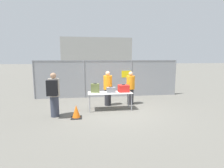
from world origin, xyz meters
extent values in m
plane|color=#605E56|center=(0.00, 0.00, 0.00)|extent=(120.00, 120.00, 0.00)
cylinder|color=gray|center=(-4.11, 2.72, 1.07)|extent=(0.07, 0.07, 2.13)
cylinder|color=gray|center=(-1.37, 2.72, 1.07)|extent=(0.07, 0.07, 2.13)
cylinder|color=gray|center=(1.37, 2.72, 1.07)|extent=(0.07, 0.07, 2.13)
cylinder|color=gray|center=(4.11, 2.72, 1.07)|extent=(0.07, 0.07, 2.13)
cube|color=gray|center=(0.00, 2.72, 1.07)|extent=(8.22, 0.01, 2.13)
cube|color=gray|center=(0.00, 2.72, 2.10)|extent=(8.22, 0.04, 0.04)
cube|color=yellow|center=(1.07, 2.71, 1.32)|extent=(0.60, 0.01, 0.40)
cube|color=silver|center=(-0.25, 0.17, 0.76)|extent=(1.92, 0.69, 0.02)
cylinder|color=#99999E|center=(-1.15, -0.12, 0.37)|extent=(0.04, 0.04, 0.74)
cylinder|color=#99999E|center=(0.65, -0.12, 0.37)|extent=(0.04, 0.04, 0.74)
cylinder|color=#99999E|center=(-1.15, 0.45, 0.37)|extent=(0.04, 0.04, 0.74)
cylinder|color=#99999E|center=(0.65, 0.45, 0.37)|extent=(0.04, 0.04, 0.74)
cube|color=#566033|center=(-0.89, 0.26, 0.96)|extent=(0.38, 0.27, 0.39)
cube|color=black|center=(-0.89, 0.26, 1.17)|extent=(0.14, 0.05, 0.02)
cube|color=slate|center=(-0.21, 0.16, 0.88)|extent=(0.39, 0.25, 0.23)
cube|color=black|center=(-0.21, 0.16, 1.01)|extent=(0.15, 0.03, 0.02)
cube|color=red|center=(0.36, 0.19, 0.93)|extent=(0.47, 0.36, 0.32)
cube|color=black|center=(0.36, 0.19, 1.10)|extent=(0.16, 0.03, 0.02)
cylinder|color=#383D4C|center=(-2.50, -0.43, 0.41)|extent=(0.32, 0.32, 0.81)
cylinder|color=gray|center=(-2.50, -0.43, 1.15)|extent=(0.42, 0.42, 0.68)
sphere|color=#A57A5B|center=(-2.50, -0.43, 1.60)|extent=(0.22, 0.22, 0.22)
cube|color=black|center=(-2.50, -0.76, 1.18)|extent=(0.38, 0.23, 0.57)
cylinder|color=#2D2D33|center=(-0.26, 0.86, 0.39)|extent=(0.31, 0.31, 0.78)
cylinder|color=orange|center=(-0.26, 0.86, 1.11)|extent=(0.41, 0.41, 0.65)
sphere|color=tan|center=(-0.26, 0.86, 1.54)|extent=(0.21, 0.21, 0.21)
cylinder|color=#2D2D33|center=(0.86, 0.89, 0.38)|extent=(0.30, 0.30, 0.77)
cylinder|color=orange|center=(0.86, 0.89, 1.09)|extent=(0.40, 0.40, 0.64)
sphere|color=tan|center=(0.86, 0.89, 1.51)|extent=(0.21, 0.21, 0.21)
cube|color=white|center=(1.49, 4.94, 0.43)|extent=(2.60, 1.40, 0.54)
sphere|color=black|center=(1.04, 4.18, 0.30)|extent=(0.61, 0.61, 0.61)
sphere|color=black|center=(1.04, 5.70, 0.30)|extent=(0.61, 0.61, 0.61)
cylinder|color=#59595B|center=(-0.26, 4.94, 0.22)|extent=(0.91, 0.06, 0.06)
cube|color=#999993|center=(0.97, 33.79, 3.18)|extent=(14.51, 10.04, 6.37)
cube|color=black|center=(-1.66, -0.73, 0.01)|extent=(0.40, 0.40, 0.03)
cone|color=orange|center=(-1.66, -0.73, 0.25)|extent=(0.32, 0.32, 0.50)
camera|label=1|loc=(-1.24, -7.25, 2.27)|focal=28.00mm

